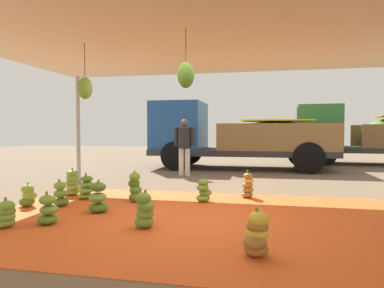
% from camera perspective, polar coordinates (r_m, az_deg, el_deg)
% --- Properties ---
extents(ground_plane, '(40.00, 40.00, 0.00)m').
position_cam_1_polar(ground_plane, '(8.40, 4.16, -7.17)').
color(ground_plane, brown).
extents(tarp_orange, '(6.64, 4.54, 0.01)m').
position_cam_1_polar(tarp_orange, '(5.50, -0.26, -12.15)').
color(tarp_orange, '#E05B23').
rests_on(tarp_orange, ground).
extents(tent_canopy, '(8.00, 7.00, 2.86)m').
position_cam_1_polar(tent_canopy, '(5.43, -0.58, 17.23)').
color(tent_canopy, '#9EA0A5').
rests_on(tent_canopy, ground).
extents(banana_bunch_0, '(0.40, 0.40, 0.54)m').
position_cam_1_polar(banana_bunch_0, '(6.06, -15.07, -8.60)').
color(banana_bunch_0, '#477523').
rests_on(banana_bunch_0, tarp_orange).
extents(banana_bunch_1, '(0.37, 0.36, 0.48)m').
position_cam_1_polar(banana_bunch_1, '(5.56, -22.45, -10.05)').
color(banana_bunch_1, '#518428').
rests_on(banana_bunch_1, tarp_orange).
extents(banana_bunch_3, '(0.39, 0.39, 0.54)m').
position_cam_1_polar(banana_bunch_3, '(5.00, -7.76, -10.82)').
color(banana_bunch_3, '#60932D').
rests_on(banana_bunch_3, tarp_orange).
extents(banana_bunch_4, '(0.39, 0.36, 0.44)m').
position_cam_1_polar(banana_bunch_4, '(6.94, -25.20, -7.71)').
color(banana_bunch_4, '#477523').
rests_on(banana_bunch_4, tarp_orange).
extents(banana_bunch_5, '(0.37, 0.36, 0.57)m').
position_cam_1_polar(banana_bunch_5, '(7.78, -18.95, -6.13)').
color(banana_bunch_5, '#75A83D').
rests_on(banana_bunch_5, tarp_orange).
extents(banana_bunch_6, '(0.37, 0.37, 0.49)m').
position_cam_1_polar(banana_bunch_6, '(6.73, 1.92, -7.67)').
color(banana_bunch_6, '#6B9E38').
rests_on(banana_bunch_6, tarp_orange).
extents(banana_bunch_7, '(0.32, 0.33, 0.56)m').
position_cam_1_polar(banana_bunch_7, '(7.22, 9.10, -6.79)').
color(banana_bunch_7, '#996628').
rests_on(banana_bunch_7, tarp_orange).
extents(banana_bunch_8, '(0.39, 0.40, 0.52)m').
position_cam_1_polar(banana_bunch_8, '(7.28, -16.90, -6.93)').
color(banana_bunch_8, '#75A83D').
rests_on(banana_bunch_8, tarp_orange).
extents(banana_bunch_9, '(0.38, 0.35, 0.42)m').
position_cam_1_polar(banana_bunch_9, '(5.63, -28.18, -10.16)').
color(banana_bunch_9, '#75A83D').
rests_on(banana_bunch_9, tarp_orange).
extents(banana_bunch_11, '(0.37, 0.40, 0.53)m').
position_cam_1_polar(banana_bunch_11, '(3.95, 10.53, -14.41)').
color(banana_bunch_11, '#996628').
rests_on(banana_bunch_11, tarp_orange).
extents(banana_bunch_12, '(0.34, 0.37, 0.60)m').
position_cam_1_polar(banana_bunch_12, '(6.81, -9.28, -7.09)').
color(banana_bunch_12, '#477523').
rests_on(banana_bunch_12, tarp_orange).
extents(banana_bunch_13, '(0.36, 0.36, 0.49)m').
position_cam_1_polar(banana_bunch_13, '(6.75, -20.65, -7.77)').
color(banana_bunch_13, '#477523').
rests_on(banana_bunch_13, tarp_orange).
extents(cargo_truck_main, '(6.40, 2.52, 2.40)m').
position_cam_1_polar(cargo_truck_main, '(12.64, 6.77, 1.39)').
color(cargo_truck_main, '#2D2D2D').
rests_on(cargo_truck_main, ground).
extents(cargo_truck_far, '(6.16, 2.56, 2.40)m').
position_cam_1_polar(cargo_truck_far, '(15.79, 27.13, 1.49)').
color(cargo_truck_far, '#2D2D2D').
rests_on(cargo_truck_far, ground).
extents(worker_0, '(0.62, 0.38, 1.70)m').
position_cam_1_polar(worker_0, '(10.49, -1.25, 0.17)').
color(worker_0, silver).
rests_on(worker_0, ground).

